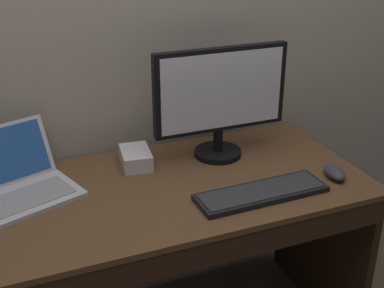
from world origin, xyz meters
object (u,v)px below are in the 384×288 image
at_px(computer_mouse, 335,172).
at_px(external_drive_box, 136,158).
at_px(laptop_silver, 20,185).
at_px(external_monitor, 221,98).
at_px(wired_keyboard, 261,193).

relative_size(computer_mouse, external_drive_box, 0.73).
xyz_separation_m(laptop_silver, external_monitor, (0.73, 0.02, 0.20)).
relative_size(wired_keyboard, computer_mouse, 3.92).
bearing_deg(external_drive_box, computer_mouse, -29.85).
xyz_separation_m(external_monitor, wired_keyboard, (0.01, -0.32, -0.23)).
bearing_deg(wired_keyboard, external_drive_box, 130.85).
height_order(external_monitor, computer_mouse, external_monitor).
xyz_separation_m(computer_mouse, external_drive_box, (-0.62, 0.36, 0.01)).
distance_m(computer_mouse, external_drive_box, 0.72).
relative_size(external_monitor, computer_mouse, 4.46).
height_order(wired_keyboard, computer_mouse, computer_mouse).
relative_size(laptop_silver, external_monitor, 0.79).
height_order(laptop_silver, computer_mouse, laptop_silver).
xyz_separation_m(external_monitor, computer_mouse, (0.31, -0.31, -0.22)).
height_order(laptop_silver, external_drive_box, laptop_silver).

